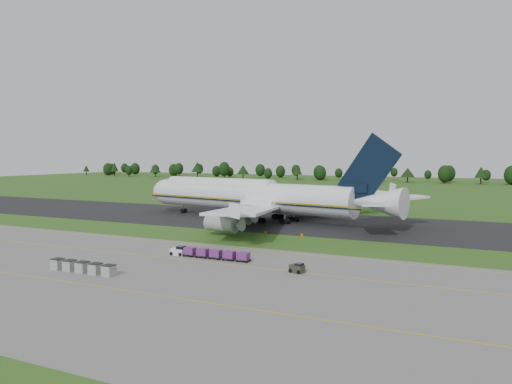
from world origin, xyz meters
The scene contains 10 objects.
ground centered at (0.00, 0.00, 0.00)m, with size 600.00×600.00×0.00m, color #2A5218.
apron centered at (0.00, -34.00, 0.03)m, with size 300.00×52.00×0.06m, color slate.
taxiway centered at (0.00, 28.00, 0.04)m, with size 300.00×40.00×0.08m, color black.
apron_markings centered at (0.00, -26.98, 0.06)m, with size 300.00×30.20×0.01m.
tree_line centered at (21.36, 220.61, 6.10)m, with size 526.03×23.25×11.94m.
aircraft centered at (-10.05, 27.04, 6.10)m, with size 76.36×72.99×21.36m.
baggage_train centered at (4.38, -19.30, 0.85)m, with size 14.35×1.52×1.46m.
utility_cart centered at (20.81, -22.32, 0.60)m, with size 2.24×1.67×1.10m.
uld_row centered at (-6.36, -35.38, 0.84)m, with size 11.18×1.58×1.56m.
edge_markers centered at (2.39, 7.28, 0.27)m, with size 16.72×0.30×0.60m.
Camera 1 is at (45.53, -86.93, 16.56)m, focal length 35.00 mm.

